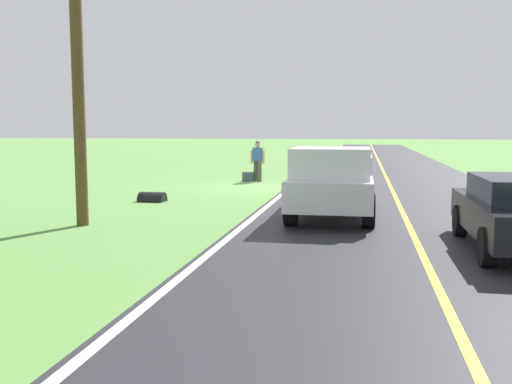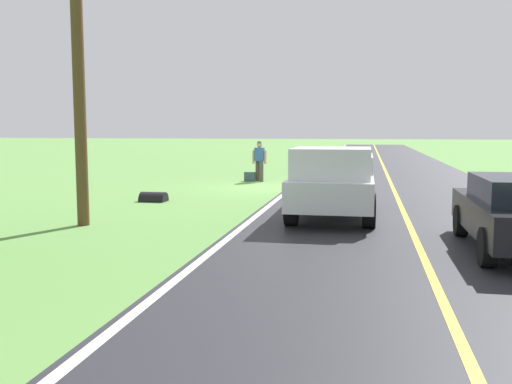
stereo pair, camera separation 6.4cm
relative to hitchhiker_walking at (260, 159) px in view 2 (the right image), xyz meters
name	(u,v)px [view 2 (the right image)]	position (x,y,z in m)	size (l,w,h in m)	color
ground_plane	(269,188)	(-0.82, 2.49, -0.98)	(200.00, 200.00, 0.00)	#609347
road_surface	(394,190)	(-5.55, 2.49, -0.98)	(8.03, 120.00, 0.00)	#28282D
lane_edge_line	(291,188)	(-1.71, 2.49, -0.98)	(0.16, 117.60, 0.00)	silver
lane_centre_line	(394,190)	(-5.55, 2.49, -0.98)	(0.14, 117.60, 0.00)	gold
hitchhiker_walking	(260,159)	(0.00, 0.00, 0.00)	(0.62, 0.52, 1.75)	#4C473D
suitcase_carried	(250,177)	(0.42, 0.07, -0.78)	(0.20, 0.46, 0.40)	#384C56
pickup_truck_passing	(333,180)	(-3.69, 9.48, -0.01)	(2.11, 5.40, 1.82)	silver
utility_pole_roadside	(77,38)	(2.06, 11.82, 3.37)	(0.28, 0.28, 8.69)	brown
drainage_culvert	(154,201)	(2.03, 7.33, -0.98)	(0.60, 0.60, 0.80)	black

